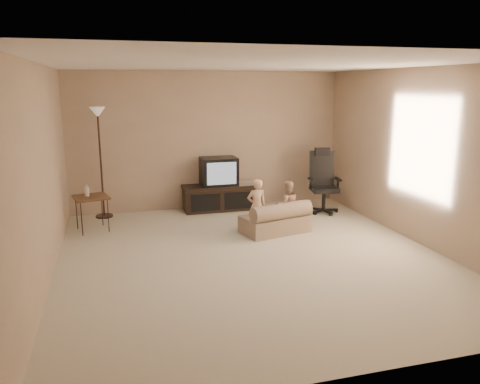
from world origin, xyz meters
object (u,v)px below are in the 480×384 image
Objects in this scene: floor_lamp at (99,138)px; tv_stand at (219,188)px; side_table at (91,197)px; child_sofa at (277,220)px; toddler_left at (257,206)px; toddler_right at (287,206)px; office_chair at (323,189)px.

tv_stand is at bearing -1.63° from floor_lamp.
side_table is 2.93m from child_sofa.
side_table is at bearing -162.73° from tv_stand.
child_sofa is at bearing -71.65° from tv_stand.
tv_stand reaches higher than toddler_left.
tv_stand is 2.28m from floor_lamp.
floor_lamp is 2.40× the size of toddler_right.
toddler_right is (0.51, 0.00, -0.03)m from toddler_left.
child_sofa is at bearing -32.58° from floor_lamp.
side_table is 3.08m from toddler_right.
floor_lamp reaches higher than toddler_right.
toddler_right is (0.75, -1.48, -0.01)m from tv_stand.
office_chair is at bearing -19.97° from tv_stand.
floor_lamp is at bearing -26.75° from toddler_right.
floor_lamp is 2.93m from toddler_left.
tv_stand is at bearing 94.92° from child_sofa.
floor_lamp is 3.30m from child_sofa.
toddler_left is at bearing 2.29° from toddler_right.
floor_lamp is at bearing -179.99° from office_chair.
office_chair is 1.36× the size of toddler_left.
floor_lamp is (0.17, 0.76, 0.84)m from side_table.
office_chair is 4.00m from side_table.
toddler_left is 0.51m from toddler_right.
office_chair is 1.75m from toddler_left.
toddler_left is at bearing -80.87° from tv_stand.
toddler_left is at bearing -140.62° from office_chair.
office_chair is at bearing 0.98° from side_table.
toddler_right is (-1.02, -0.85, -0.02)m from office_chair.
floor_lamp is (-3.83, 0.69, 0.97)m from office_chair.
toddler_right is at bearing 15.29° from child_sofa.
side_table is 0.95× the size of toddler_right.
office_chair is at bearing 24.36° from child_sofa.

